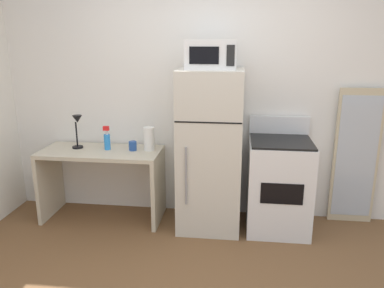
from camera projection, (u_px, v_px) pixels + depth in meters
The scene contains 10 objects.
wall_back_white at pixel (209, 94), 4.00m from camera, with size 5.00×0.10×2.60m, color white.
desk at pixel (102, 170), 4.00m from camera, with size 1.23×0.55×0.75m.
desk_lamp at pixel (77, 126), 3.94m from camera, with size 0.14×0.12×0.35m.
spray_bottle at pixel (107, 140), 3.94m from camera, with size 0.06×0.06×0.25m.
coffee_mug at pixel (133, 146), 3.92m from camera, with size 0.08×0.08×0.10m, color #264C99.
paper_towel_roll at pixel (149, 139), 3.91m from camera, with size 0.11×0.11×0.24m, color white.
refrigerator at pixel (210, 151), 3.77m from camera, with size 0.61×0.64×1.59m.
microwave at pixel (211, 55), 3.50m from camera, with size 0.46×0.35×0.26m.
oven_range at pixel (279, 185), 3.78m from camera, with size 0.60×0.61×1.10m.
leaning_mirror at pixel (356, 157), 3.87m from camera, with size 0.44×0.03×1.40m.
Camera 1 is at (0.32, -2.28, 1.86)m, focal length 35.84 mm.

